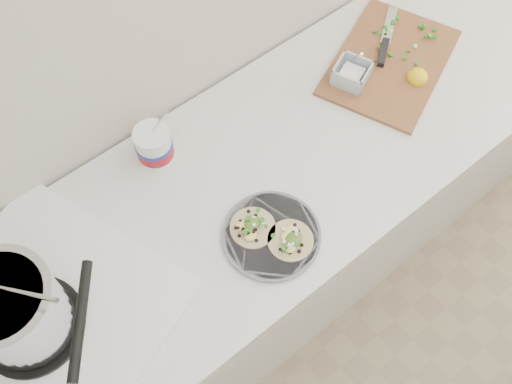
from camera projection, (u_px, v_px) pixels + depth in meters
counter at (267, 232)px, 1.95m from camera, size 2.44×0.66×0.90m
stove at (21, 317)px, 1.25m from camera, size 0.75×0.72×0.28m
taco_plate at (271, 234)px, 1.43m from camera, size 0.25×0.25×0.04m
tub at (155, 144)px, 1.50m from camera, size 0.10×0.10×0.22m
cutboard at (387, 60)px, 1.71m from camera, size 0.52×0.45×0.07m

